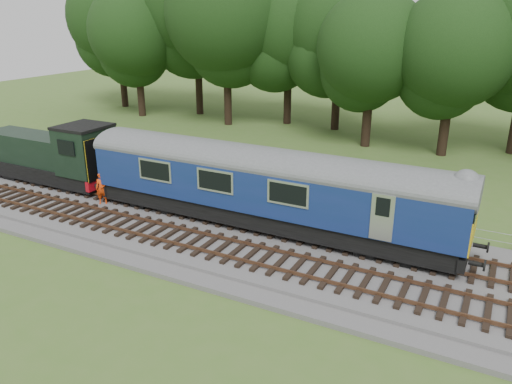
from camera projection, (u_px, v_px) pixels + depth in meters
The scene contains 9 objects.
ground at pixel (268, 248), 22.30m from camera, with size 120.00×120.00×0.00m, color #466B27.
ballast at pixel (268, 245), 22.24m from camera, with size 70.00×7.00×0.35m, color #4C4C4F.
track_north at pixel (281, 228), 23.32m from camera, with size 67.20×2.40×0.21m.
track_south at pixel (251, 254), 20.82m from camera, with size 67.20×2.40×0.21m.
fence at pixel (306, 214), 26.04m from camera, with size 64.00×0.12×1.00m, color #6B6054, non-canonical shape.
tree_line at pixel (387, 141), 40.60m from camera, with size 70.00×8.00×18.00m, color black, non-canonical shape.
dmu_railcar at pixel (265, 181), 22.94m from camera, with size 18.05×2.86×3.88m.
shunter_loco at pixel (53, 156), 29.22m from camera, with size 8.91×2.60×3.38m.
worker at pixel (102, 188), 26.20m from camera, with size 0.62×0.41×1.71m, color red.
Camera 1 is at (8.85, -18.03, 10.02)m, focal length 35.00 mm.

